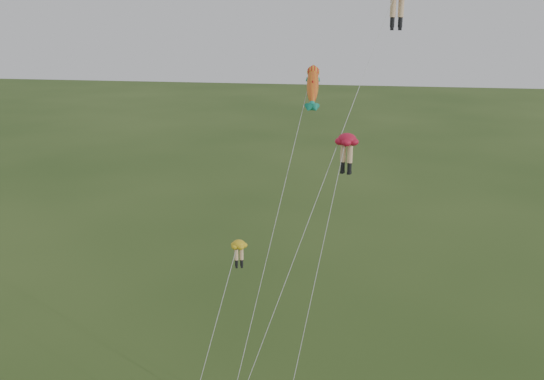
# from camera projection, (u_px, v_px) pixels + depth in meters

# --- Properties ---
(legs_kite_red_mid) EXTENTS (3.69, 9.76, 14.77)m
(legs_kite_red_mid) POSITION_uv_depth(u_px,v_px,m) (346.00, 146.00, 36.10)
(legs_kite_red_mid) COLOR #B9132E
(legs_kite_red_mid) RESTS_ON ground
(legs_kite_yellow) EXTENTS (2.63, 6.05, 9.25)m
(legs_kite_yellow) POSITION_uv_depth(u_px,v_px,m) (237.00, 254.00, 34.46)
(legs_kite_yellow) COLOR gold
(legs_kite_yellow) RESTS_ON ground
(fish_kite) EXTENTS (3.84, 15.08, 18.46)m
(fish_kite) POSITION_uv_depth(u_px,v_px,m) (312.00, 86.00, 40.77)
(fish_kite) COLOR gold
(fish_kite) RESTS_ON ground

